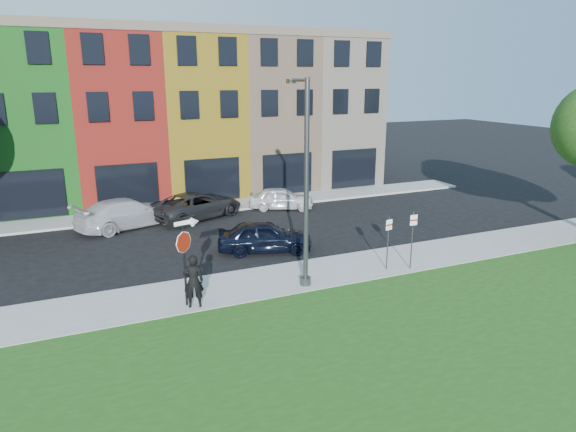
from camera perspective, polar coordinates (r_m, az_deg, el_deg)
name	(u,v)px	position (r m, az deg, el deg)	size (l,w,h in m)	color
ground	(344,308)	(17.83, 6.20, -10.12)	(120.00, 120.00, 0.00)	black
sidewalk_near	(350,268)	(21.12, 6.88, -5.80)	(40.00, 3.00, 0.12)	gray
sidewalk_far	(168,212)	(30.30, -13.15, 0.45)	(40.00, 2.40, 0.12)	gray
rowhouse_block	(153,117)	(35.62, -14.77, 10.58)	(30.00, 10.12, 10.00)	#C1B6A0
stop_sign	(184,244)	(17.17, -11.53, -3.05)	(1.02, 0.33, 3.08)	black
man	(193,281)	(17.46, -10.46, -7.13)	(0.74, 0.56, 1.84)	black
sedan_near	(265,236)	(22.90, -2.59, -2.27)	(4.49, 2.85, 1.42)	black
parked_car_silver	(127,213)	(27.82, -17.48, 0.33)	(5.73, 4.00, 1.54)	#BABABF
parked_car_dark	(197,205)	(28.71, -10.10, 1.19)	(5.81, 4.35, 1.47)	black
parked_car_white	(281,198)	(30.26, -0.76, 1.98)	(4.08, 2.89, 1.29)	silver
street_lamp	(305,184)	(18.34, 1.85, 3.54)	(0.69, 2.57, 7.46)	#434648
parking_sign_a	(388,237)	(20.70, 11.07, -2.30)	(0.32, 0.11, 2.15)	#434648
parking_sign_b	(412,234)	(20.92, 13.67, -1.94)	(0.32, 0.09, 2.36)	#434648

